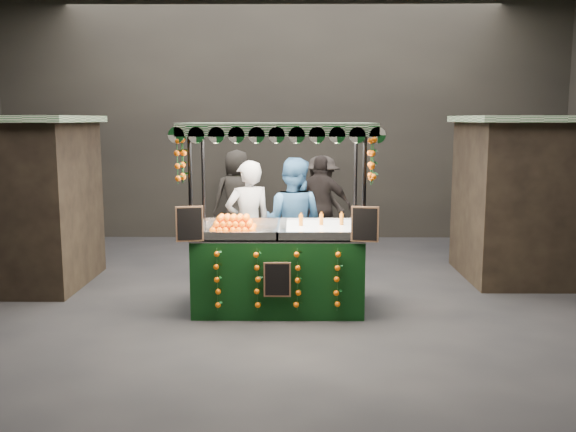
{
  "coord_description": "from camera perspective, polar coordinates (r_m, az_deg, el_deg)",
  "views": [
    {
      "loc": [
        0.23,
        -8.65,
        2.55
      ],
      "look_at": [
        0.15,
        0.23,
        1.19
      ],
      "focal_mm": 39.77,
      "sensor_mm": 36.0,
      "label": 1
    }
  ],
  "objects": [
    {
      "name": "juice_stall",
      "position": [
        8.57,
        -0.8,
        -3.26
      ],
      "size": [
        2.58,
        1.52,
        2.5
      ],
      "color": "black",
      "rests_on": "ground"
    },
    {
      "name": "shopper_3",
      "position": [
        12.37,
        3.0,
        1.12
      ],
      "size": [
        1.35,
        1.3,
        1.85
      ],
      "rotation": [
        0.0,
        0.0,
        0.72
      ],
      "color": "#2C2724",
      "rests_on": "ground"
    },
    {
      "name": "shopper_0",
      "position": [
        11.88,
        -20.03,
        -0.09
      ],
      "size": [
        0.71,
        0.56,
        1.69
      ],
      "rotation": [
        0.0,
        0.0,
        0.28
      ],
      "color": "#2E2925",
      "rests_on": "ground"
    },
    {
      "name": "market_hall",
      "position": [
        8.69,
        -1.01,
        14.17
      ],
      "size": [
        12.1,
        10.1,
        5.05
      ],
      "color": "black",
      "rests_on": "ground"
    },
    {
      "name": "vendor_grey",
      "position": [
        9.56,
        -3.56,
        -0.84
      ],
      "size": [
        0.83,
        0.7,
        1.94
      ],
      "rotation": [
        0.0,
        0.0,
        3.53
      ],
      "color": "gray",
      "rests_on": "ground"
    },
    {
      "name": "shopper_5",
      "position": [
        12.56,
        20.4,
        -0.05
      ],
      "size": [
        0.57,
        1.45,
        1.53
      ],
      "rotation": [
        0.0,
        0.0,
        1.66
      ],
      "color": "black",
      "rests_on": "ground"
    },
    {
      "name": "neighbour_stall_right",
      "position": [
        11.04,
        22.73,
        1.55
      ],
      "size": [
        3.0,
        2.2,
        2.6
      ],
      "color": "black",
      "rests_on": "ground"
    },
    {
      "name": "shopper_4",
      "position": [
        12.9,
        -4.58,
        1.62
      ],
      "size": [
        1.08,
        0.85,
        1.94
      ],
      "rotation": [
        0.0,
        0.0,
        3.42
      ],
      "color": "#282420",
      "rests_on": "ground"
    },
    {
      "name": "vendor_blue",
      "position": [
        9.7,
        0.42,
        -0.58
      ],
      "size": [
        1.14,
        1.0,
        1.98
      ],
      "rotation": [
        0.0,
        0.0,
        2.84
      ],
      "color": "navy",
      "rests_on": "ground"
    },
    {
      "name": "shopper_2",
      "position": [
        11.81,
        2.99,
        0.86
      ],
      "size": [
        1.19,
        0.73,
        1.89
      ],
      "rotation": [
        0.0,
        0.0,
        2.89
      ],
      "color": "#292321",
      "rests_on": "ground"
    },
    {
      "name": "ground",
      "position": [
        9.02,
        -0.95,
        -7.74
      ],
      "size": [
        12.0,
        12.0,
        0.0
      ],
      "primitive_type": "plane",
      "color": "black",
      "rests_on": "ground"
    },
    {
      "name": "shopper_1",
      "position": [
        11.07,
        17.62,
        -0.31
      ],
      "size": [
        1.11,
        1.09,
        1.8
      ],
      "rotation": [
        0.0,
        0.0,
        -0.74
      ],
      "color": "#282420",
      "rests_on": "ground"
    }
  ]
}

